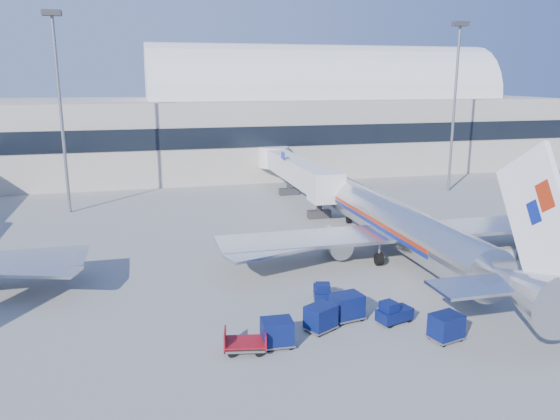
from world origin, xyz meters
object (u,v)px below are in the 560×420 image
object	(u,v)px
barrier_near	(499,256)
cart_train_b	(321,317)
tug_right	(497,275)
cart_open_red	(246,344)
jetbridge_near	(293,169)
barrier_mid	(532,253)
cart_train_a	(347,306)
mast_east	(456,83)
tug_lead	(393,313)
cart_solo_near	(446,327)
airliner_main	(403,227)
cart_train_c	(277,332)
mast_west	(58,84)
cart_solo_far	(546,293)
tug_left	(322,292)

from	to	relation	value
barrier_near	cart_train_b	distance (m)	21.24
tug_right	cart_open_red	distance (m)	21.38
jetbridge_near	barrier_mid	world-z (taller)	jetbridge_near
jetbridge_near	cart_train_a	distance (m)	37.39
cart_train_b	tug_right	bearing A→B (deg)	-13.38
mast_east	cart_train_a	world-z (taller)	mast_east
tug_lead	cart_solo_near	distance (m)	3.62
tug_lead	jetbridge_near	bearing A→B (deg)	67.90
mast_east	tug_lead	bearing A→B (deg)	-125.49
jetbridge_near	cart_train_b	size ratio (longest dim) A/B	11.83
airliner_main	cart_train_c	xyz separation A→B (m)	(-14.43, -12.74, -2.03)
mast_west	cart_open_red	xyz separation A→B (m)	(13.67, -38.40, -14.32)
barrier_near	cart_train_b	size ratio (longest dim) A/B	1.29
airliner_main	cart_open_red	size ratio (longest dim) A/B	13.72
barrier_near	cart_solo_far	bearing A→B (deg)	-107.24
barrier_mid	cart_open_red	distance (m)	29.53
jetbridge_near	cart_solo_near	bearing A→B (deg)	-92.81
cart_train_a	tug_left	bearing A→B (deg)	89.56
cart_train_a	cart_open_red	bearing A→B (deg)	-171.42
airliner_main	cart_train_c	distance (m)	19.36
jetbridge_near	tug_left	bearing A→B (deg)	-102.36
cart_train_a	cart_solo_far	bearing A→B (deg)	-15.50
cart_train_b	cart_open_red	distance (m)	5.28
cart_train_b	airliner_main	bearing A→B (deg)	17.08
airliner_main	tug_right	size ratio (longest dim) A/B	13.94
mast_west	cart_train_c	bearing A→B (deg)	-67.85
jetbridge_near	tug_left	size ratio (longest dim) A/B	11.01
jetbridge_near	tug_left	distance (m)	34.31
tug_lead	mast_east	bearing A→B (deg)	38.42
cart_train_a	cart_train_c	xyz separation A→B (m)	(-5.32, -2.39, -0.04)
cart_train_a	barrier_mid	bearing A→B (deg)	10.21
mast_east	cart_train_c	bearing A→B (deg)	-132.01
mast_east	barrier_near	size ratio (longest dim) A/B	7.53
barrier_mid	cart_solo_far	world-z (taller)	cart_solo_far
cart_train_b	cart_open_red	size ratio (longest dim) A/B	0.86
airliner_main	tug_right	world-z (taller)	airliner_main
barrier_near	tug_right	world-z (taller)	tug_right
tug_lead	barrier_near	bearing A→B (deg)	15.95
tug_lead	tug_left	world-z (taller)	tug_lead
mast_east	cart_open_red	xyz separation A→B (m)	(-36.33, -38.40, -14.32)
jetbridge_near	mast_east	size ratio (longest dim) A/B	1.22
mast_west	cart_train_c	distance (m)	43.56
barrier_mid	tug_right	bearing A→B (deg)	-145.79
mast_west	barrier_near	distance (m)	49.33
cart_open_red	cart_solo_far	bearing A→B (deg)	14.69
barrier_near	tug_left	size ratio (longest dim) A/B	1.20
barrier_mid	tug_right	distance (m)	8.49
mast_east	cart_train_a	distance (m)	48.21
cart_train_c	tug_left	bearing A→B (deg)	52.86
tug_left	tug_right	bearing A→B (deg)	-75.97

